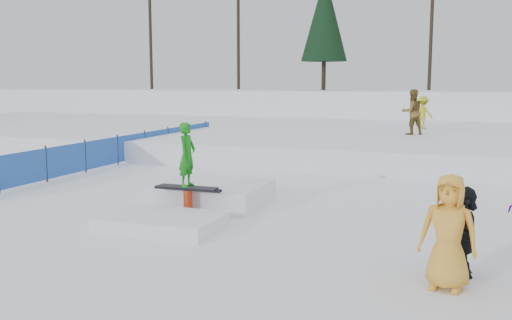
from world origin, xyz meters
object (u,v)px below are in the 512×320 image
(spectator_yellow, at_px, (449,232))
(spectator_dark, at_px, (462,231))
(safety_fence, at_px, (118,150))
(walker_ygreen, at_px, (423,113))
(walker_olive, at_px, (412,112))
(jib_rail_feature, at_px, (199,198))

(spectator_yellow, distance_m, spectator_dark, 0.75)
(safety_fence, bearing_deg, walker_ygreen, 45.48)
(safety_fence, distance_m, walker_olive, 12.05)
(walker_olive, height_order, spectator_dark, walker_olive)
(walker_olive, bearing_deg, walker_ygreen, -126.00)
(walker_ygreen, xyz_separation_m, spectator_dark, (1.79, -18.59, -0.85))
(walker_ygreen, bearing_deg, spectator_yellow, 124.54)
(walker_olive, xyz_separation_m, spectator_yellow, (1.84, -16.10, -0.89))
(safety_fence, relative_size, spectator_dark, 11.29)
(spectator_yellow, bearing_deg, spectator_dark, 85.23)
(jib_rail_feature, bearing_deg, safety_fence, 136.14)
(spectator_dark, height_order, jib_rail_feature, jib_rail_feature)
(safety_fence, height_order, walker_ygreen, walker_ygreen)
(walker_olive, relative_size, jib_rail_feature, 0.43)
(walker_olive, relative_size, spectator_dark, 1.33)
(walker_ygreen, distance_m, jib_rail_feature, 16.48)
(spectator_yellow, xyz_separation_m, jib_rail_feature, (-5.58, 3.36, -0.55))
(safety_fence, xyz_separation_m, walker_olive, (9.76, 6.97, 1.19))
(walker_olive, xyz_separation_m, walker_ygreen, (0.24, 3.20, -0.18))
(spectator_dark, bearing_deg, walker_ygreen, 170.34)
(walker_olive, bearing_deg, jib_rail_feature, 41.94)
(walker_ygreen, bearing_deg, spectator_dark, 125.31)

